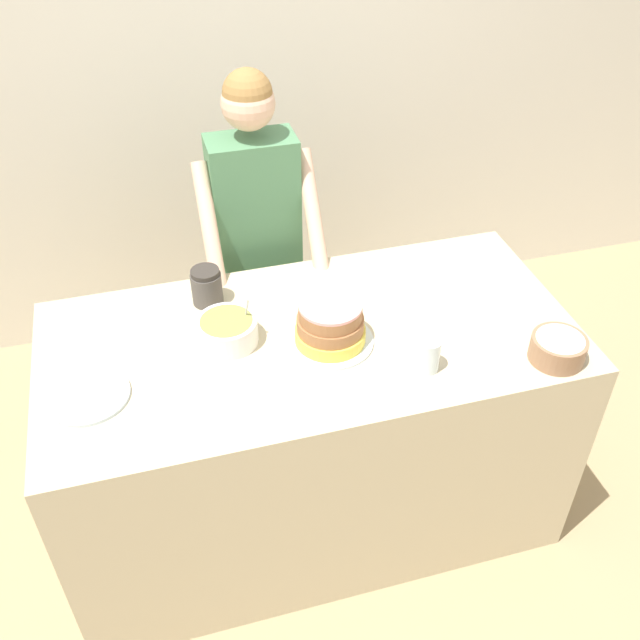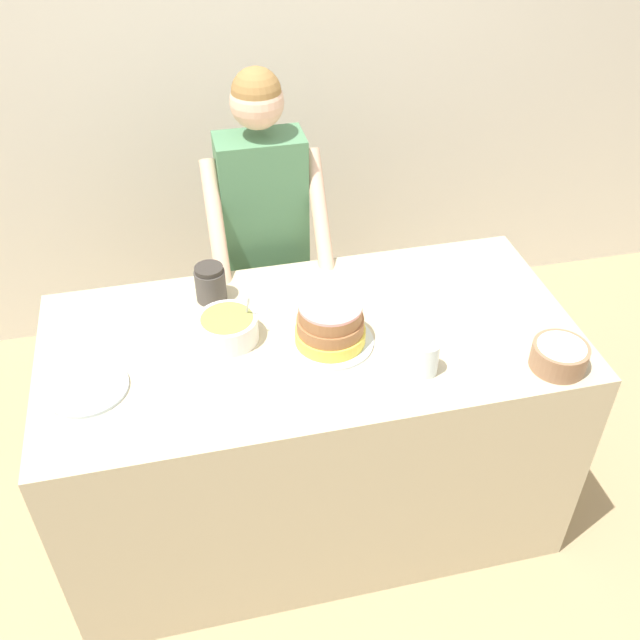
% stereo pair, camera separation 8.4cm
% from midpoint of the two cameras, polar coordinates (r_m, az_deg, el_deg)
% --- Properties ---
extents(ground_plane, '(14.00, 14.00, 0.00)m').
position_cam_midpoint_polar(ground_plane, '(2.83, 0.92, -21.45)').
color(ground_plane, tan).
extents(wall_back, '(10.00, 0.05, 2.60)m').
position_cam_midpoint_polar(wall_back, '(3.42, -8.16, 18.77)').
color(wall_back, silver).
rests_on(wall_back, ground_plane).
extents(counter, '(1.78, 0.86, 0.93)m').
position_cam_midpoint_polar(counter, '(2.69, -1.60, -8.81)').
color(counter, '#C6B793').
rests_on(counter, ground_plane).
extents(person_baker, '(0.45, 0.44, 1.61)m').
position_cam_midpoint_polar(person_baker, '(2.83, -5.97, 7.53)').
color(person_baker, '#2D2D38').
rests_on(person_baker, ground_plane).
extents(cake, '(0.29, 0.29, 0.16)m').
position_cam_midpoint_polar(cake, '(2.30, -0.22, -0.43)').
color(cake, silver).
rests_on(cake, counter).
extents(frosting_bowl_white, '(0.18, 0.18, 0.08)m').
position_cam_midpoint_polar(frosting_bowl_white, '(2.37, 17.55, -2.16)').
color(frosting_bowl_white, '#936B4C').
rests_on(frosting_bowl_white, counter).
extents(frosting_bowl_olive, '(0.20, 0.20, 0.17)m').
position_cam_midpoint_polar(frosting_bowl_olive, '(2.34, -8.45, -0.82)').
color(frosting_bowl_olive, white).
rests_on(frosting_bowl_olive, counter).
extents(drinking_glass, '(0.08, 0.08, 0.12)m').
position_cam_midpoint_polar(drinking_glass, '(2.23, 7.55, -2.77)').
color(drinking_glass, silver).
rests_on(drinking_glass, counter).
extents(ceramic_plate, '(0.25, 0.25, 0.01)m').
position_cam_midpoint_polar(ceramic_plate, '(2.28, -19.08, -5.76)').
color(ceramic_plate, silver).
rests_on(ceramic_plate, counter).
extents(stoneware_jar, '(0.11, 0.11, 0.13)m').
position_cam_midpoint_polar(stoneware_jar, '(2.52, -10.00, 2.65)').
color(stoneware_jar, '#4C4742').
rests_on(stoneware_jar, counter).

